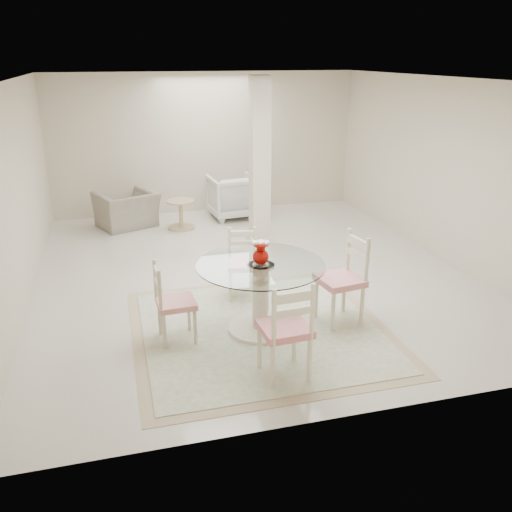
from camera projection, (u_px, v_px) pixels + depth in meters
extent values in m
plane|color=beige|center=(250.00, 272.00, 7.95)|extent=(7.00, 7.00, 0.00)
cube|color=beige|center=(206.00, 144.00, 10.65)|extent=(6.00, 0.02, 2.70)
cube|color=beige|center=(359.00, 275.00, 4.31)|extent=(6.00, 0.02, 2.70)
cube|color=beige|center=(17.00, 195.00, 6.75)|extent=(0.02, 7.00, 2.70)
cube|color=beige|center=(441.00, 170.00, 8.21)|extent=(0.02, 7.00, 2.70)
cube|color=white|center=(249.00, 79.00, 7.01)|extent=(6.00, 7.00, 0.02)
cube|color=beige|center=(260.00, 163.00, 8.78)|extent=(0.30, 0.30, 2.70)
cube|color=tan|center=(260.00, 330.00, 6.26)|extent=(2.89, 2.89, 0.01)
cube|color=beige|center=(260.00, 330.00, 6.26)|extent=(2.65, 2.65, 0.01)
cylinder|color=#F9EECD|center=(260.00, 328.00, 6.25)|extent=(0.75, 0.75, 0.06)
cylinder|color=#F9EECD|center=(261.00, 297.00, 6.11)|extent=(0.19, 0.19, 0.77)
cylinder|color=#F9EECD|center=(261.00, 267.00, 5.98)|extent=(0.31, 0.31, 0.03)
cylinder|color=white|center=(261.00, 265.00, 5.98)|extent=(1.43, 1.43, 0.01)
ellipsoid|color=#A70C05|center=(261.00, 257.00, 5.94)|extent=(0.18, 0.18, 0.17)
cylinder|color=#A70C05|center=(261.00, 248.00, 5.91)|extent=(0.10, 0.10, 0.05)
cylinder|color=#A70C05|center=(261.00, 245.00, 5.89)|extent=(0.16, 0.16, 0.02)
ellipsoid|color=white|center=(261.00, 243.00, 5.89)|extent=(0.10, 0.10, 0.05)
ellipsoid|color=white|center=(265.00, 243.00, 5.92)|extent=(0.10, 0.10, 0.05)
ellipsoid|color=white|center=(256.00, 243.00, 5.90)|extent=(0.10, 0.10, 0.05)
cylinder|color=beige|center=(316.00, 299.00, 6.48)|extent=(0.05, 0.05, 0.50)
cylinder|color=beige|center=(333.00, 313.00, 6.14)|extent=(0.05, 0.05, 0.50)
cylinder|color=beige|center=(344.00, 294.00, 6.62)|extent=(0.05, 0.05, 0.50)
cylinder|color=beige|center=(362.00, 307.00, 6.29)|extent=(0.05, 0.05, 0.50)
cube|color=#B5131B|center=(340.00, 280.00, 6.28)|extent=(0.54, 0.54, 0.08)
cube|color=beige|center=(358.00, 249.00, 6.24)|extent=(0.11, 0.44, 0.58)
cylinder|color=#ECE5C2|center=(231.00, 288.00, 6.89)|extent=(0.04, 0.04, 0.42)
cylinder|color=#ECE5C2|center=(256.00, 287.00, 6.91)|extent=(0.04, 0.04, 0.42)
cylinder|color=#ECE5C2|center=(230.00, 278.00, 7.20)|extent=(0.04, 0.04, 0.42)
cylinder|color=#ECE5C2|center=(255.00, 277.00, 7.22)|extent=(0.04, 0.04, 0.42)
cube|color=#B31313|center=(243.00, 265.00, 6.97)|extent=(0.47, 0.47, 0.06)
cube|color=#ECE5C2|center=(242.00, 239.00, 7.03)|extent=(0.36, 0.11, 0.49)
cylinder|color=beige|center=(195.00, 328.00, 5.88)|extent=(0.04, 0.04, 0.43)
cylinder|color=beige|center=(189.00, 314.00, 6.18)|extent=(0.04, 0.04, 0.43)
cylinder|color=beige|center=(165.00, 332.00, 5.78)|extent=(0.04, 0.04, 0.43)
cylinder|color=beige|center=(160.00, 319.00, 6.08)|extent=(0.04, 0.04, 0.43)
cube|color=red|center=(176.00, 303.00, 5.89)|extent=(0.43, 0.43, 0.06)
cube|color=beige|center=(157.00, 279.00, 5.73)|extent=(0.06, 0.37, 0.50)
cylinder|color=#F4EBC8|center=(294.00, 342.00, 5.54)|extent=(0.05, 0.05, 0.48)
cylinder|color=#F4EBC8|center=(259.00, 348.00, 5.42)|extent=(0.05, 0.05, 0.48)
cylinder|color=#F4EBC8|center=(309.00, 360.00, 5.20)|extent=(0.05, 0.05, 0.48)
cylinder|color=#F4EBC8|center=(273.00, 367.00, 5.09)|extent=(0.05, 0.05, 0.48)
cube|color=red|center=(284.00, 328.00, 5.22)|extent=(0.49, 0.49, 0.07)
cube|color=#F4EBC8|center=(294.00, 304.00, 4.91)|extent=(0.42, 0.08, 0.57)
imported|color=gray|center=(127.00, 210.00, 9.93)|extent=(1.27, 1.20, 0.65)
imported|color=silver|center=(233.00, 196.00, 10.51)|extent=(0.95, 0.97, 0.82)
cylinder|color=tan|center=(182.00, 227.00, 9.94)|extent=(0.48, 0.48, 0.04)
cylinder|color=tan|center=(181.00, 214.00, 9.85)|extent=(0.07, 0.07, 0.46)
cylinder|color=tan|center=(180.00, 201.00, 9.77)|extent=(0.50, 0.50, 0.03)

